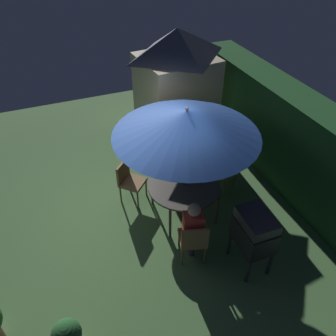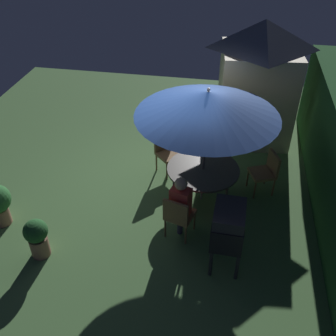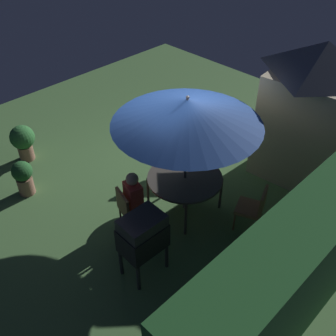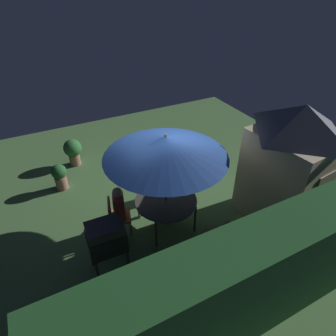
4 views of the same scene
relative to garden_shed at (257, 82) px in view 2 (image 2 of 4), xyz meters
name	(u,v)px [view 2 (image 2 of 4)]	position (x,y,z in m)	size (l,w,h in m)	color
ground_plane	(161,183)	(2.26, -1.85, -1.46)	(11.00, 11.00, 0.00)	#47703D
garden_shed	(257,82)	(0.00, 0.00, 0.00)	(1.77, 1.93, 2.87)	#C6B793
patio_table	(203,170)	(2.62, -0.94, -0.75)	(1.40, 1.40, 0.77)	#47423D
patio_umbrella	(208,104)	(2.62, -0.94, 0.68)	(2.56, 2.56, 2.44)	#4C4C51
bbq_grill	(228,226)	(4.17, -0.39, -0.62)	(0.72, 0.52, 1.20)	black
chair_near_shed	(178,215)	(3.71, -1.25, -0.94)	(0.57, 0.57, 0.90)	olive
chair_far_side	(266,170)	(2.12, 0.29, -0.94)	(0.60, 0.60, 0.90)	olive
chair_toward_hedge	(167,150)	(1.77, -1.81, -0.94)	(0.65, 0.65, 0.90)	olive
potted_plant_by_shed	(37,237)	(4.55, -3.51, -1.04)	(0.41, 0.41, 0.76)	#936651
person_in_red	(181,200)	(3.63, -1.23, -0.68)	(0.32, 0.39, 1.26)	#CC3D33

